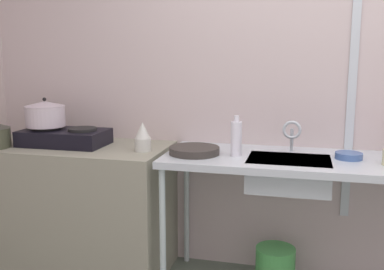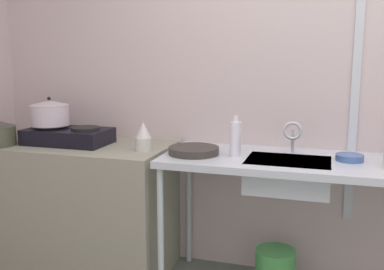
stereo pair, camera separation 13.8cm
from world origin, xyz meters
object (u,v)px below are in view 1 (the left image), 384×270
percolator (143,137)px  small_bowl_on_drainboard (349,156)px  sink_basin (288,174)px  bottle_by_sink (236,138)px  bucket_on_floor (275,268)px  stove (64,137)px  pot_on_left_burner (45,114)px  faucet (292,132)px  frying_pan (194,150)px

percolator → small_bowl_on_drainboard: size_ratio=1.17×
sink_basin → bottle_by_sink: bearing=-179.4°
sink_basin → bottle_by_sink: size_ratio=1.94×
percolator → bucket_on_floor: 1.14m
stove → bottle_by_sink: bottle_by_sink is taller
percolator → bottle_by_sink: (0.57, 0.00, 0.02)m
pot_on_left_burner → bucket_on_floor: bearing=1.7°
faucet → bottle_by_sink: size_ratio=0.83×
stove → bucket_on_floor: size_ratio=2.09×
frying_pan → small_bowl_on_drainboard: size_ratio=1.98×
faucet → bottle_by_sink: 0.35m
pot_on_left_burner → percolator: 0.70m
small_bowl_on_drainboard → bucket_on_floor: size_ratio=0.58×
pot_on_left_burner → percolator: bearing=-4.2°
faucet → small_bowl_on_drainboard: 0.35m
pot_on_left_burner → faucet: (1.56, 0.12, -0.07)m
frying_pan → bucket_on_floor: frying_pan is taller
bucket_on_floor → pot_on_left_burner: bearing=-178.3°
small_bowl_on_drainboard → bucket_on_floor: bearing=178.6°
percolator → frying_pan: 0.33m
sink_basin → faucet: (0.01, 0.16, 0.21)m
stove → pot_on_left_burner: pot_on_left_burner is taller
sink_basin → bucket_on_floor: bearing=124.3°
sink_basin → bottle_by_sink: bottle_by_sink is taller
pot_on_left_burner → faucet: 1.57m
pot_on_left_burner → faucet: size_ratio=1.31×
bottle_by_sink → pot_on_left_burner: bearing=177.8°
faucet → bucket_on_floor: 0.84m
sink_basin → bucket_on_floor: 0.63m
frying_pan → bottle_by_sink: bottle_by_sink is taller
pot_on_left_burner → frying_pan: pot_on_left_burner is taller
stove → faucet: size_ratio=2.77×
stove → bucket_on_floor: stove is taller
faucet → percolator: bearing=-169.2°
frying_pan → bucket_on_floor: 0.88m
faucet → frying_pan: 0.59m
frying_pan → bottle_by_sink: 0.26m
stove → faucet: (1.43, 0.12, 0.07)m
small_bowl_on_drainboard → sink_basin: bearing=-166.4°
stove → percolator: size_ratio=3.08×
small_bowl_on_drainboard → pot_on_left_burner: bearing=-179.0°
small_bowl_on_drainboard → bottle_by_sink: (-0.62, -0.08, 0.09)m
small_bowl_on_drainboard → frying_pan: bearing=-174.2°
stove → sink_basin: (1.42, -0.04, -0.14)m
faucet → frying_pan: (-0.55, -0.17, -0.11)m
frying_pan → small_bowl_on_drainboard: frying_pan is taller
pot_on_left_burner → bucket_on_floor: size_ratio=0.99×
small_bowl_on_drainboard → bottle_by_sink: bearing=-172.6°
sink_basin → bucket_on_floor: (-0.06, 0.09, -0.62)m
pot_on_left_burner → percolator: (0.69, -0.05, -0.11)m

